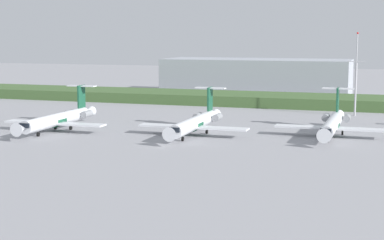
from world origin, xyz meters
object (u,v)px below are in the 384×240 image
antenna_mast (356,81)px  regional_jet_third (195,123)px  regional_jet_fourth (332,124)px  regional_jet_second (58,119)px

antenna_mast → regional_jet_third: bearing=-125.6°
regional_jet_fourth → regional_jet_third: bearing=-164.8°
regional_jet_third → regional_jet_fourth: (26.92, 7.33, 0.00)m
regional_jet_third → regional_jet_fourth: size_ratio=1.00×
regional_jet_third → regional_jet_fourth: same height
regional_jet_second → regional_jet_third: 29.90m
regional_jet_second → regional_jet_third: size_ratio=1.00×
regional_jet_second → antenna_mast: bearing=37.3°
regional_jet_third → antenna_mast: (29.32, 40.94, 6.26)m
regional_jet_second → regional_jet_fourth: 57.67m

